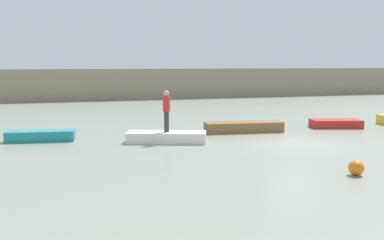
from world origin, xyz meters
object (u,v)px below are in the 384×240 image
Objects in this scene: rowboat_brown at (244,127)px; rowboat_red at (336,124)px; rowboat_teal at (41,136)px; mooring_buoy at (356,168)px; person_red_shirt at (166,109)px; rowboat_white at (167,137)px.

rowboat_brown reaches higher than rowboat_red.
mooring_buoy reaches higher than rowboat_teal.
rowboat_red is 5.45× the size of mooring_buoy.
rowboat_teal is 5.84m from person_red_shirt.
rowboat_teal is 9.81m from rowboat_brown.
person_red_shirt is (-0.00, 0.00, 1.26)m from rowboat_white.
rowboat_red is (15.23, -0.25, -0.01)m from rowboat_teal.
rowboat_red is at bearing 29.24° from rowboat_white.
rowboat_teal is 13.44m from mooring_buoy.
rowboat_teal is 0.85× the size of rowboat_white.
rowboat_brown is 8.13× the size of mooring_buoy.
rowboat_brown is at bearing -164.15° from rowboat_red.
person_red_shirt is at bearing -174.71° from rowboat_white.
rowboat_red is at bearing 58.47° from mooring_buoy.
mooring_buoy is (-0.17, -9.12, -0.02)m from rowboat_brown.
mooring_buoy is at bearing -84.75° from rowboat_brown.
rowboat_white is at bearing -14.04° from person_red_shirt.
rowboat_white is 0.88× the size of rowboat_brown.
rowboat_white is 1.91× the size of person_red_shirt.
person_red_shirt is at bearing -152.49° from rowboat_brown.
person_red_shirt is 8.64m from mooring_buoy.
rowboat_red is at bearing 6.27° from rowboat_brown.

